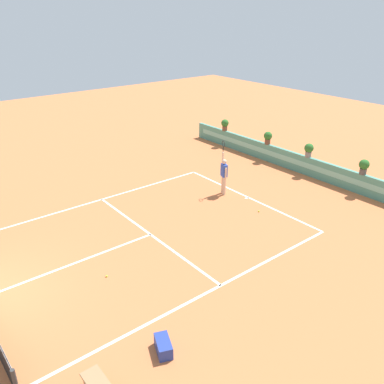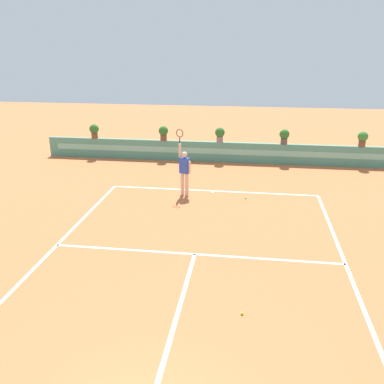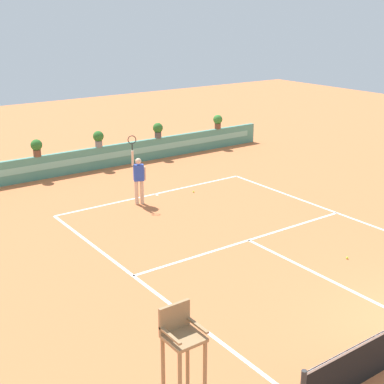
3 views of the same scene
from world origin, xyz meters
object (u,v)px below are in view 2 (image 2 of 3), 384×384
object	(u,v)px
potted_plant_far_right	(363,138)
tennis_ball_mid_court	(246,198)
tennis_ball_near_baseline	(242,313)
potted_plant_centre	(220,134)
tennis_player	(184,169)
potted_plant_right	(284,136)
potted_plant_left	(163,132)
potted_plant_far_left	(94,130)

from	to	relation	value
potted_plant_far_right	tennis_ball_mid_court	bearing A→B (deg)	-135.34
tennis_ball_near_baseline	potted_plant_centre	xyz separation A→B (m)	(-1.53, 12.65, 1.38)
tennis_player	potted_plant_centre	distance (m)	5.22
potted_plant_right	tennis_ball_mid_court	bearing A→B (deg)	-107.70
potted_plant_left	potted_plant_far_right	size ratio (longest dim) A/B	1.00
tennis_player	potted_plant_right	world-z (taller)	tennis_player
tennis_ball_mid_court	potted_plant_far_right	bearing A→B (deg)	44.66
tennis_ball_mid_court	potted_plant_left	xyz separation A→B (m)	(-4.27, 5.22, 1.38)
tennis_ball_mid_court	tennis_player	bearing A→B (deg)	177.78
tennis_player	potted_plant_left	bearing A→B (deg)	110.08
tennis_player	potted_plant_centre	world-z (taller)	tennis_player
tennis_player	potted_plant_far_right	size ratio (longest dim) A/B	3.57
potted_plant_centre	potted_plant_right	world-z (taller)	same
tennis_ball_mid_court	potted_plant_right	size ratio (longest dim) A/B	0.09
tennis_player	tennis_ball_near_baseline	xyz separation A→B (m)	(2.48, -7.52, -1.02)
tennis_ball_near_baseline	potted_plant_far_left	size ratio (longest dim) A/B	0.09
potted_plant_centre	potted_plant_far_right	size ratio (longest dim) A/B	1.00
tennis_ball_mid_court	potted_plant_far_left	bearing A→B (deg)	146.47
tennis_ball_near_baseline	potted_plant_centre	distance (m)	12.81
tennis_player	potted_plant_far_right	bearing A→B (deg)	33.74
tennis_ball_near_baseline	potted_plant_left	world-z (taller)	potted_plant_left
potted_plant_right	potted_plant_far_left	distance (m)	9.54
tennis_player	tennis_ball_mid_court	bearing A→B (deg)	-2.22
tennis_ball_mid_court	potted_plant_centre	world-z (taller)	potted_plant_centre
potted_plant_right	tennis_ball_near_baseline	bearing A→B (deg)	-97.12
potted_plant_centre	potted_plant_far_left	xyz separation A→B (m)	(-6.43, 0.00, 0.00)
potted_plant_far_right	tennis_ball_near_baseline	bearing A→B (deg)	-112.33
potted_plant_left	potted_plant_right	world-z (taller)	same
tennis_player	potted_plant_left	size ratio (longest dim) A/B	3.57
potted_plant_far_right	potted_plant_centre	bearing A→B (deg)	180.00
potted_plant_right	tennis_player	bearing A→B (deg)	-128.38
tennis_ball_near_baseline	potted_plant_far_left	world-z (taller)	potted_plant_far_left
tennis_ball_near_baseline	potted_plant_left	bearing A→B (deg)	108.99
potted_plant_centre	potted_plant_far_left	size ratio (longest dim) A/B	1.00
tennis_ball_near_baseline	potted_plant_left	distance (m)	13.45
tennis_ball_mid_court	potted_plant_left	distance (m)	6.88
tennis_player	tennis_ball_near_baseline	world-z (taller)	tennis_player
potted_plant_centre	potted_plant_right	distance (m)	3.11
tennis_player	potted_plant_centre	bearing A→B (deg)	79.50
tennis_player	potted_plant_left	distance (m)	5.47
potted_plant_far_left	tennis_ball_mid_court	bearing A→B (deg)	-33.53
tennis_ball_near_baseline	potted_plant_right	world-z (taller)	potted_plant_right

